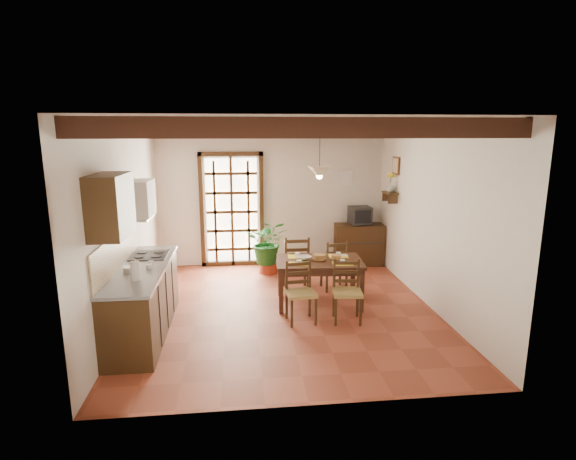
{
  "coord_description": "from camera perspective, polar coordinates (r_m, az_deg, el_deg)",
  "views": [
    {
      "loc": [
        -0.65,
        -6.43,
        2.65
      ],
      "look_at": [
        0.1,
        0.4,
        1.15
      ],
      "focal_mm": 28.0,
      "sensor_mm": 36.0,
      "label": 1
    }
  ],
  "objects": [
    {
      "name": "framed_picture",
      "position": [
        8.54,
        13.53,
        7.96
      ],
      "size": [
        0.03,
        0.32,
        0.32
      ],
      "color": "brown",
      "rests_on": "room_shell"
    },
    {
      "name": "potted_plant",
      "position": [
        8.55,
        -2.56,
        -1.76
      ],
      "size": [
        2.18,
        1.93,
        2.22
      ],
      "primitive_type": "imported",
      "rotation": [
        0.0,
        0.0,
        -0.12
      ],
      "color": "#144C19",
      "rests_on": "ground_plane"
    },
    {
      "name": "chair_near_right",
      "position": [
        6.53,
        7.48,
        -9.12
      ],
      "size": [
        0.44,
        0.43,
        0.87
      ],
      "rotation": [
        0.0,
        0.0,
        -0.11
      ],
      "color": "olive",
      "rests_on": "ground_plane"
    },
    {
      "name": "ground_plane",
      "position": [
        6.98,
        -0.47,
        -9.99
      ],
      "size": [
        5.0,
        5.0,
        0.0
      ],
      "primitive_type": "plane",
      "color": "brown"
    },
    {
      "name": "counter_items",
      "position": [
        6.29,
        -18.04,
        -3.89
      ],
      "size": [
        0.5,
        1.43,
        0.25
      ],
      "color": "black",
      "rests_on": "kitchen_counter"
    },
    {
      "name": "table_bowl",
      "position": [
        6.99,
        2.04,
        -3.54
      ],
      "size": [
        0.29,
        0.29,
        0.05
      ],
      "primitive_type": "imported",
      "rotation": [
        0.0,
        0.0,
        0.43
      ],
      "color": "white",
      "rests_on": "dining_table"
    },
    {
      "name": "ceiling_beams",
      "position": [
        6.46,
        -0.51,
        12.68
      ],
      "size": [
        4.5,
        4.34,
        0.2
      ],
      "color": "black",
      "rests_on": "room_shell"
    },
    {
      "name": "plant_pot",
      "position": [
        8.68,
        -2.53,
        -4.71
      ],
      "size": [
        0.38,
        0.38,
        0.23
      ],
      "primitive_type": "cone",
      "color": "maroon",
      "rests_on": "ground_plane"
    },
    {
      "name": "pendant_lamp",
      "position": [
        6.82,
        4.01,
        7.49
      ],
      "size": [
        0.36,
        0.36,
        0.84
      ],
      "color": "black",
      "rests_on": "room_shell"
    },
    {
      "name": "kitchen_counter",
      "position": [
        6.35,
        -17.91,
        -8.33
      ],
      "size": [
        0.64,
        2.25,
        1.38
      ],
      "color": "#332010",
      "rests_on": "ground_plane"
    },
    {
      "name": "wall_shelf",
      "position": [
        8.57,
        12.83,
        4.38
      ],
      "size": [
        0.2,
        0.42,
        0.2
      ],
      "color": "#332010",
      "rests_on": "room_shell"
    },
    {
      "name": "table_setting",
      "position": [
        6.98,
        3.99,
        -3.9
      ],
      "size": [
        0.96,
        0.64,
        0.09
      ],
      "rotation": [
        0.0,
        0.0,
        -0.07
      ],
      "color": "yellow",
      "rests_on": "dining_table"
    },
    {
      "name": "chair_far_right",
      "position": [
        7.78,
        5.85,
        -5.53
      ],
      "size": [
        0.44,
        0.43,
        0.87
      ],
      "rotation": [
        0.0,
        0.0,
        3.25
      ],
      "color": "olive",
      "rests_on": "ground_plane"
    },
    {
      "name": "upper_cabinet",
      "position": [
        5.38,
        -21.59,
        2.91
      ],
      "size": [
        0.35,
        0.8,
        0.7
      ],
      "primitive_type": "cube",
      "color": "#332010",
      "rests_on": "room_shell"
    },
    {
      "name": "chair_far_left",
      "position": [
        7.71,
        0.98,
        -5.44
      ],
      "size": [
        0.45,
        0.42,
        0.95
      ],
      "rotation": [
        0.0,
        0.0,
        3.15
      ],
      "color": "olive",
      "rests_on": "ground_plane"
    },
    {
      "name": "crt_tv",
      "position": [
        9.12,
        9.12,
        1.87
      ],
      "size": [
        0.44,
        0.41,
        0.35
      ],
      "rotation": [
        0.0,
        0.0,
        0.07
      ],
      "color": "black",
      "rests_on": "sideboard"
    },
    {
      "name": "chair_near_left",
      "position": [
        6.46,
        1.62,
        -9.3
      ],
      "size": [
        0.44,
        0.42,
        0.87
      ],
      "rotation": [
        0.0,
        0.0,
        0.11
      ],
      "color": "olive",
      "rests_on": "ground_plane"
    },
    {
      "name": "french_door",
      "position": [
        8.99,
        -7.14,
        2.79
      ],
      "size": [
        1.26,
        0.11,
        2.32
      ],
      "color": "white",
      "rests_on": "ground_plane"
    },
    {
      "name": "shelf_flowers",
      "position": [
        8.53,
        12.94,
        6.68
      ],
      "size": [
        0.14,
        0.14,
        0.36
      ],
      "color": "yellow",
      "rests_on": "shelf_vase"
    },
    {
      "name": "fuse_box",
      "position": [
        9.2,
        7.32,
        6.61
      ],
      "size": [
        0.25,
        0.03,
        0.32
      ],
      "primitive_type": "cube",
      "color": "white",
      "rests_on": "room_shell"
    },
    {
      "name": "room_shell",
      "position": [
        6.51,
        -0.49,
        4.97
      ],
      "size": [
        4.52,
        5.02,
        2.81
      ],
      "color": "silver",
      "rests_on": "ground_plane"
    },
    {
      "name": "dining_table",
      "position": [
        7.0,
        3.98,
        -4.55
      ],
      "size": [
        1.37,
        0.93,
        0.71
      ],
      "rotation": [
        0.0,
        0.0,
        -0.07
      ],
      "color": "#391E12",
      "rests_on": "ground_plane"
    },
    {
      "name": "shelf_vase",
      "position": [
        8.55,
        12.87,
        5.3
      ],
      "size": [
        0.15,
        0.15,
        0.15
      ],
      "primitive_type": "imported",
      "color": "#B2BFB2",
      "rests_on": "wall_shelf"
    },
    {
      "name": "range_hood",
      "position": [
        6.59,
        -18.51,
        3.7
      ],
      "size": [
        0.38,
        0.6,
        0.54
      ],
      "color": "white",
      "rests_on": "room_shell"
    },
    {
      "name": "sideboard",
      "position": [
        9.25,
        8.99,
        -1.81
      ],
      "size": [
        1.01,
        0.51,
        0.83
      ],
      "primitive_type": "cube",
      "rotation": [
        0.0,
        0.0,
        -0.07
      ],
      "color": "#332010",
      "rests_on": "ground_plane"
    }
  ]
}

